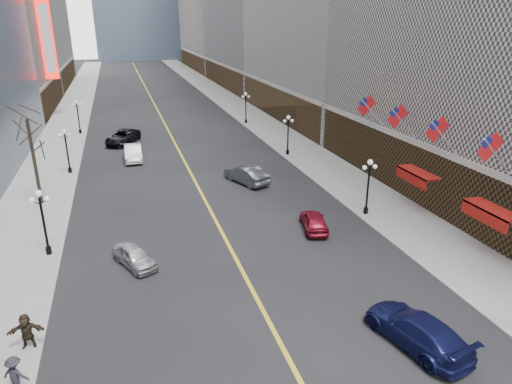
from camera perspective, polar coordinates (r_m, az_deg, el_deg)
sidewalk_east at (r=74.11m, az=-0.44°, el=9.32°), size 6.00×230.00×0.15m
sidewalk_west at (r=71.68m, az=-22.65°, el=7.33°), size 6.00×230.00×0.15m
lane_line at (r=81.34m, az=-12.13°, el=9.84°), size 0.25×200.00×0.02m
streetlamp_east_1 at (r=36.80m, az=13.89°, el=1.34°), size 1.26×0.44×4.52m
streetlamp_east_2 at (r=52.43m, az=4.03°, el=7.63°), size 1.26×0.44×4.52m
streetlamp_east_3 at (r=69.22m, az=-1.28°, el=10.88°), size 1.26×0.44×4.52m
streetlamp_west_1 at (r=32.47m, az=-25.13°, el=-2.72°), size 1.26×0.44×4.52m
streetlamp_west_2 at (r=49.49m, az=-22.61°, el=5.29°), size 1.26×0.44×4.52m
streetlamp_west_3 at (r=67.02m, az=-21.38°, el=9.15°), size 1.26×0.44×4.52m
flag_2 at (r=31.58m, az=27.42°, el=4.73°), size 2.87×0.12×2.87m
flag_3 at (r=35.21m, az=21.94°, el=7.02°), size 2.87×0.12×2.87m
flag_4 at (r=39.14m, az=17.48°, el=8.81°), size 2.87×0.12×2.87m
flag_5 at (r=43.29m, az=13.82°, el=10.23°), size 2.87×0.12×2.87m
awning_b at (r=33.35m, az=27.23°, el=-2.15°), size 1.40×4.00×0.93m
awning_c at (r=39.04m, az=19.39°, el=2.15°), size 1.40×4.00×0.93m
theatre_marquee at (r=80.36m, az=-24.65°, el=17.01°), size 2.00×0.55×12.00m
tree_west_far at (r=41.27m, az=-26.48°, el=6.67°), size 3.60×3.60×7.92m
car_nb_near at (r=30.28m, az=-14.94°, el=-7.75°), size 3.04×4.16×1.32m
car_nb_mid at (r=52.82m, az=-15.11°, el=4.77°), size 1.85×5.22×1.71m
car_nb_far at (r=60.46m, az=-16.31°, el=6.63°), size 5.00×6.83×1.72m
car_sb_near at (r=24.09m, az=19.47°, el=-15.96°), size 3.47×6.01×1.64m
car_sb_mid at (r=34.31m, az=7.25°, el=-3.60°), size 2.54×4.40×1.41m
car_sb_far at (r=43.74m, az=-1.22°, el=2.21°), size 3.61×5.44×1.70m
ped_west_walk at (r=22.63m, az=-27.89°, el=-19.51°), size 1.19×0.84×1.70m
ped_west_far at (r=24.87m, az=-26.77°, el=-15.23°), size 1.68×0.58×1.79m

